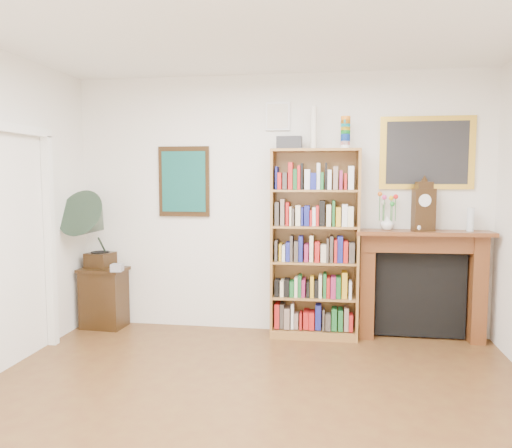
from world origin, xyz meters
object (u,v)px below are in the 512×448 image
(side_cabinet, at_px, (104,298))
(fireplace, at_px, (421,275))
(mantel_clock, at_px, (424,207))
(bottle_right, at_px, (470,221))
(teacup, at_px, (418,228))
(gramophone, at_px, (93,225))
(cd_stack, at_px, (117,268))
(flower_vase, at_px, (387,223))
(bottle_left, at_px, (470,219))
(bookshelf, at_px, (315,233))

(side_cabinet, height_order, fireplace, fireplace)
(mantel_clock, bearing_deg, bottle_right, -6.13)
(mantel_clock, relative_size, teacup, 6.33)
(gramophone, distance_m, cd_stack, 0.55)
(cd_stack, bearing_deg, teacup, 2.69)
(fireplace, height_order, flower_vase, flower_vase)
(cd_stack, bearing_deg, gramophone, 166.79)
(bottle_left, bearing_deg, fireplace, 175.61)
(side_cabinet, distance_m, fireplace, 3.49)
(mantel_clock, bearing_deg, bookshelf, 167.87)
(side_cabinet, height_order, flower_vase, flower_vase)
(cd_stack, bearing_deg, fireplace, 4.51)
(bottle_left, bearing_deg, bookshelf, -178.24)
(side_cabinet, relative_size, mantel_clock, 1.36)
(bookshelf, relative_size, fireplace, 1.66)
(bottle_left, xyz_separation_m, bottle_right, (0.01, 0.02, -0.02))
(mantel_clock, relative_size, flower_vase, 3.47)
(side_cabinet, bearing_deg, teacup, 3.08)
(bookshelf, distance_m, flower_vase, 0.76)
(bookshelf, distance_m, cd_stack, 2.17)
(gramophone, bearing_deg, side_cabinet, 63.07)
(bookshelf, bearing_deg, bottle_right, 1.32)
(side_cabinet, xyz_separation_m, cd_stack, (0.24, -0.16, 0.38))
(side_cabinet, xyz_separation_m, flower_vase, (3.11, 0.08, 0.89))
(bottle_left, bearing_deg, cd_stack, -176.59)
(flower_vase, xyz_separation_m, teacup, (0.29, -0.08, -0.04))
(bookshelf, bearing_deg, side_cabinet, 179.19)
(mantel_clock, bearing_deg, gramophone, 169.02)
(cd_stack, distance_m, flower_vase, 2.93)
(flower_vase, xyz_separation_m, bottle_right, (0.82, 0.01, 0.03))
(bookshelf, relative_size, teacup, 29.03)
(flower_vase, relative_size, teacup, 1.82)
(side_cabinet, relative_size, teacup, 8.59)
(gramophone, xyz_separation_m, teacup, (3.47, 0.08, 0.01))
(fireplace, height_order, gramophone, gramophone)
(teacup, bearing_deg, fireplace, 58.52)
(cd_stack, xyz_separation_m, bottle_left, (3.69, 0.22, 0.56))
(side_cabinet, bearing_deg, gramophone, -123.11)
(bottle_right, bearing_deg, cd_stack, -176.27)
(flower_vase, bearing_deg, bottle_right, 0.68)
(mantel_clock, distance_m, bottle_right, 0.50)
(gramophone, bearing_deg, bottle_right, 11.83)
(teacup, height_order, bottle_right, bottle_right)
(teacup, relative_size, bottle_left, 0.33)
(side_cabinet, relative_size, fireplace, 0.49)
(mantel_clock, bearing_deg, fireplace, 70.78)
(gramophone, bearing_deg, bottle_left, 11.53)
(bookshelf, relative_size, mantel_clock, 4.59)
(fireplace, distance_m, cd_stack, 3.24)
(flower_vase, bearing_deg, gramophone, -177.09)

